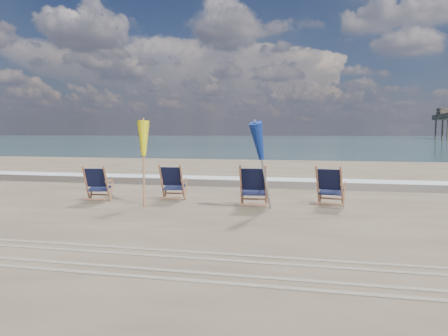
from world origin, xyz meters
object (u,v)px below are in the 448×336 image
object	(u,v)px
beach_chair_0	(107,184)
umbrella_yellow	(143,143)
beach_chair_1	(182,183)
beach_chair_3	(342,187)
umbrella_blue	(264,142)
beach_chair_2	(266,187)

from	to	relation	value
beach_chair_0	umbrella_yellow	world-z (taller)	umbrella_yellow
beach_chair_1	umbrella_yellow	bearing A→B (deg)	43.00
beach_chair_3	umbrella_blue	xyz separation A→B (m)	(-1.74, -0.71, 1.07)
umbrella_blue	beach_chair_2	bearing A→B (deg)	86.16
beach_chair_0	umbrella_blue	world-z (taller)	umbrella_blue
beach_chair_0	umbrella_blue	distance (m)	4.19
umbrella_yellow	beach_chair_3	bearing A→B (deg)	7.78
umbrella_yellow	beach_chair_1	bearing A→B (deg)	47.65
beach_chair_2	umbrella_yellow	world-z (taller)	umbrella_yellow
beach_chair_0	umbrella_yellow	bearing A→B (deg)	161.74
umbrella_blue	beach_chair_1	bearing A→B (deg)	158.97
beach_chair_1	beach_chair_3	world-z (taller)	beach_chair_3
beach_chair_1	beach_chair_3	distance (m)	3.97
beach_chair_0	beach_chair_2	bearing A→B (deg)	170.44
beach_chair_1	beach_chair_3	xyz separation A→B (m)	(3.97, -0.14, 0.01)
beach_chair_2	beach_chair_3	size ratio (longest dim) A/B	1.03
beach_chair_3	umbrella_yellow	bearing A→B (deg)	19.13
beach_chair_0	beach_chair_3	world-z (taller)	beach_chair_3
beach_chair_2	beach_chair_3	xyz separation A→B (m)	(1.72, 0.48, -0.02)
beach_chair_2	umbrella_yellow	xyz separation A→B (m)	(-2.96, -0.16, 1.01)
umbrella_yellow	umbrella_blue	bearing A→B (deg)	-1.44
beach_chair_3	umbrella_blue	size ratio (longest dim) A/B	0.48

